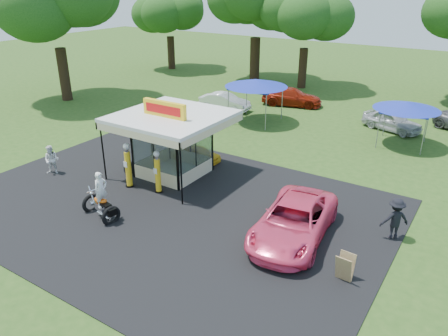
{
  "coord_description": "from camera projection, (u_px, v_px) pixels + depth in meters",
  "views": [
    {
      "loc": [
        12.05,
        -11.75,
        9.88
      ],
      "look_at": [
        1.89,
        4.0,
        1.65
      ],
      "focal_mm": 35.0,
      "sensor_mm": 36.0,
      "label": 1
    }
  ],
  "objects": [
    {
      "name": "bg_car_a",
      "position": [
        225.0,
        102.0,
        34.99
      ],
      "size": [
        4.25,
        1.83,
        1.36
      ],
      "primitive_type": "imported",
      "rotation": [
        0.0,
        0.0,
        1.67
      ],
      "color": "white",
      "rests_on": "ground"
    },
    {
      "name": "gas_pump_right",
      "position": [
        158.0,
        173.0,
        21.37
      ],
      "size": [
        0.41,
        0.41,
        2.22
      ],
      "color": "black",
      "rests_on": "ground"
    },
    {
      "name": "tent_west",
      "position": [
        256.0,
        83.0,
        31.31
      ],
      "size": [
        4.54,
        4.54,
        3.17
      ],
      "rotation": [
        0.0,
        0.0,
        0.06
      ],
      "color": "gray",
      "rests_on": "ground"
    },
    {
      "name": "asphalt_apron",
      "position": [
        167.0,
        205.0,
        20.53
      ],
      "size": [
        20.0,
        14.0,
        0.04
      ],
      "primitive_type": "cube",
      "color": "black",
      "rests_on": "ground"
    },
    {
      "name": "gas_station_kiosk",
      "position": [
        173.0,
        143.0,
        23.12
      ],
      "size": [
        5.4,
        5.4,
        4.18
      ],
      "color": "white",
      "rests_on": "ground"
    },
    {
      "name": "oak_far_c",
      "position": [
        306.0,
        15.0,
        39.71
      ],
      "size": [
        8.95,
        8.95,
        10.54
      ],
      "color": "black",
      "rests_on": "ground"
    },
    {
      "name": "a_frame_sign",
      "position": [
        345.0,
        268.0,
        15.29
      ],
      "size": [
        0.6,
        0.55,
        1.04
      ],
      "rotation": [
        0.0,
        0.0,
        -0.07
      ],
      "color": "#593819",
      "rests_on": "ground"
    },
    {
      "name": "spectator_east_a",
      "position": [
        395.0,
        219.0,
        17.63
      ],
      "size": [
        1.34,
        1.26,
        1.81
      ],
      "primitive_type": "imported",
      "rotation": [
        0.0,
        0.0,
        3.82
      ],
      "color": "black",
      "rests_on": "ground"
    },
    {
      "name": "tent_east",
      "position": [
        407.0,
        106.0,
        26.96
      ],
      "size": [
        4.04,
        4.04,
        2.82
      ],
      "rotation": [
        0.0,
        0.0,
        0.09
      ],
      "color": "gray",
      "rests_on": "ground"
    },
    {
      "name": "kiosk_car",
      "position": [
        198.0,
        153.0,
        25.34
      ],
      "size": [
        2.82,
        1.13,
        0.96
      ],
      "primitive_type": "imported",
      "rotation": [
        0.0,
        0.0,
        1.57
      ],
      "color": "yellow",
      "rests_on": "ground"
    },
    {
      "name": "oak_near",
      "position": [
        53.0,
        0.0,
        34.95
      ],
      "size": [
        11.35,
        11.35,
        13.07
      ],
      "color": "black",
      "rests_on": "ground"
    },
    {
      "name": "pink_sedan",
      "position": [
        294.0,
        221.0,
        17.71
      ],
      "size": [
        3.28,
        5.91,
        1.56
      ],
      "primitive_type": "imported",
      "rotation": [
        0.0,
        0.0,
        0.13
      ],
      "color": "#F4426F",
      "rests_on": "ground"
    },
    {
      "name": "spare_tires",
      "position": [
        129.0,
        168.0,
        23.61
      ],
      "size": [
        0.88,
        0.53,
        0.76
      ],
      "rotation": [
        0.0,
        0.0,
        -0.08
      ],
      "color": "black",
      "rests_on": "ground"
    },
    {
      "name": "bg_car_b",
      "position": [
        292.0,
        97.0,
        36.26
      ],
      "size": [
        5.3,
        3.21,
        1.44
      ],
      "primitive_type": "imported",
      "rotation": [
        0.0,
        0.0,
        1.83
      ],
      "color": "maroon",
      "rests_on": "ground"
    },
    {
      "name": "ground",
      "position": [
        138.0,
        224.0,
        19.0
      ],
      "size": [
        120.0,
        120.0,
        0.0
      ],
      "primitive_type": "plane",
      "color": "#284D18",
      "rests_on": "ground"
    },
    {
      "name": "bg_car_c",
      "position": [
        392.0,
        121.0,
        30.33
      ],
      "size": [
        4.41,
        2.84,
        1.4
      ],
      "primitive_type": "imported",
      "rotation": [
        0.0,
        0.0,
        1.26
      ],
      "color": "#B5B5BA",
      "rests_on": "ground"
    },
    {
      "name": "gas_pump_left",
      "position": [
        128.0,
        166.0,
        21.92
      ],
      "size": [
        0.44,
        0.44,
        2.38
      ],
      "color": "black",
      "rests_on": "ground"
    },
    {
      "name": "spectator_west",
      "position": [
        52.0,
        160.0,
        23.53
      ],
      "size": [
        0.99,
        0.93,
        1.62
      ],
      "primitive_type": "imported",
      "rotation": [
        0.0,
        0.0,
        0.53
      ],
      "color": "white",
      "rests_on": "ground"
    },
    {
      "name": "oak_far_b",
      "position": [
        256.0,
        3.0,
        42.65
      ],
      "size": [
        9.88,
        9.88,
        11.79
      ],
      "color": "black",
      "rests_on": "ground"
    },
    {
      "name": "motorcycle",
      "position": [
        101.0,
        200.0,
        19.13
      ],
      "size": [
        2.05,
        1.26,
        2.33
      ],
      "rotation": [
        0.0,
        0.0,
        -0.2
      ],
      "color": "black",
      "rests_on": "ground"
    },
    {
      "name": "oak_far_a",
      "position": [
        169.0,
        10.0,
        48.57
      ],
      "size": [
        8.58,
        8.58,
        10.17
      ],
      "color": "black",
      "rests_on": "ground"
    }
  ]
}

